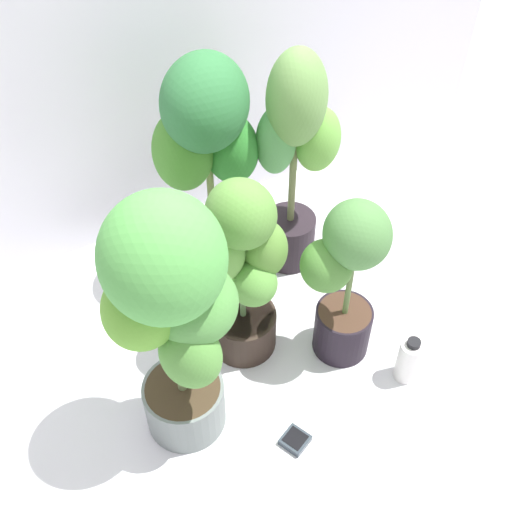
{
  "coord_description": "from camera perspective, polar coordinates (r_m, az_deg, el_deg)",
  "views": [
    {
      "loc": [
        -0.67,
        -1.13,
        1.93
      ],
      "look_at": [
        0.05,
        0.17,
        0.35
      ],
      "focal_mm": 45.32,
      "sensor_mm": 36.0,
      "label": 1
    }
  ],
  "objects": [
    {
      "name": "potted_plant_front_left",
      "position": [
        1.74,
        -7.46,
        -4.66
      ],
      "size": [
        0.45,
        0.37,
        0.95
      ],
      "color": "slate",
      "rests_on": "ground"
    },
    {
      "name": "potted_plant_back_center",
      "position": [
        2.23,
        -4.38,
        9.33
      ],
      "size": [
        0.43,
        0.43,
        0.93
      ],
      "color": "black",
      "rests_on": "ground"
    },
    {
      "name": "ground_plane",
      "position": [
        2.33,
        0.95,
        -9.04
      ],
      "size": [
        8.0,
        8.0,
        0.0
      ],
      "primitive_type": "plane",
      "color": "silver",
      "rests_on": "ground"
    },
    {
      "name": "nutrient_bottle",
      "position": [
        2.28,
        13.34,
        -8.91
      ],
      "size": [
        0.08,
        0.08,
        0.2
      ],
      "color": "white",
      "rests_on": "ground"
    },
    {
      "name": "hygrometer_box",
      "position": [
        2.16,
        3.47,
        -15.91
      ],
      "size": [
        0.11,
        0.11,
        0.03
      ],
      "rotation": [
        0.0,
        0.0,
        1.98
      ],
      "color": "#303942",
      "rests_on": "ground"
    },
    {
      "name": "potted_plant_back_right",
      "position": [
        2.29,
        3.53,
        9.35
      ],
      "size": [
        0.35,
        0.31,
        0.93
      ],
      "color": "black",
      "rests_on": "ground"
    },
    {
      "name": "potted_plant_center",
      "position": [
        2.05,
        -1.31,
        -1.03
      ],
      "size": [
        0.36,
        0.31,
        0.75
      ],
      "color": "#31241C",
      "rests_on": "ground"
    },
    {
      "name": "potted_plant_front_right",
      "position": [
        2.09,
        7.88,
        -1.9
      ],
      "size": [
        0.31,
        0.25,
        0.68
      ],
      "color": "black",
      "rests_on": "ground"
    }
  ]
}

